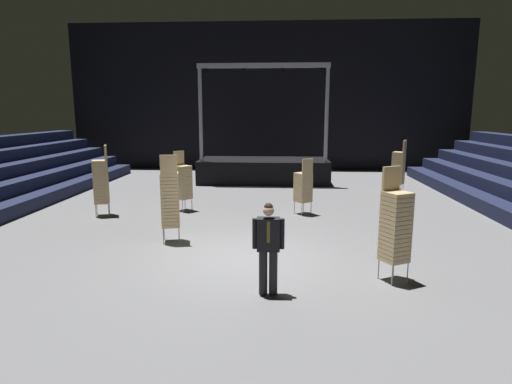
{
  "coord_description": "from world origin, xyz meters",
  "views": [
    {
      "loc": [
        0.85,
        -9.14,
        3.24
      ],
      "look_at": [
        0.25,
        0.57,
        1.4
      ],
      "focal_mm": 29.93,
      "sensor_mm": 36.0,
      "label": 1
    }
  ],
  "objects_px": {
    "stage_riser": "(264,169)",
    "chair_stack_rear_left": "(101,181)",
    "chair_stack_front_right": "(183,181)",
    "chair_stack_mid_left": "(395,225)",
    "chair_stack_mid_right": "(398,167)",
    "chair_stack_front_left": "(303,186)",
    "man_with_tie": "(268,244)",
    "chair_stack_mid_centre": "(170,199)"
  },
  "relations": [
    {
      "from": "chair_stack_mid_right",
      "to": "chair_stack_mid_centre",
      "type": "distance_m",
      "value": 10.07
    },
    {
      "from": "stage_riser",
      "to": "chair_stack_mid_left",
      "type": "xyz_separation_m",
      "value": [
        3.02,
        -11.65,
        0.48
      ]
    },
    {
      "from": "chair_stack_front_right",
      "to": "chair_stack_mid_left",
      "type": "relative_size",
      "value": 0.89
    },
    {
      "from": "man_with_tie",
      "to": "chair_stack_rear_left",
      "type": "xyz_separation_m",
      "value": [
        -5.41,
        5.59,
        0.16
      ]
    },
    {
      "from": "chair_stack_mid_centre",
      "to": "chair_stack_mid_left",
      "type": "bearing_deg",
      "value": -37.19
    },
    {
      "from": "chair_stack_front_left",
      "to": "man_with_tie",
      "type": "bearing_deg",
      "value": -135.09
    },
    {
      "from": "chair_stack_mid_right",
      "to": "chair_stack_mid_centre",
      "type": "bearing_deg",
      "value": 161.61
    },
    {
      "from": "man_with_tie",
      "to": "chair_stack_front_right",
      "type": "height_order",
      "value": "chair_stack_front_right"
    },
    {
      "from": "stage_riser",
      "to": "chair_stack_mid_right",
      "type": "height_order",
      "value": "stage_riser"
    },
    {
      "from": "chair_stack_mid_centre",
      "to": "chair_stack_front_left",
      "type": "bearing_deg",
      "value": 29.66
    },
    {
      "from": "stage_riser",
      "to": "chair_stack_rear_left",
      "type": "distance_m",
      "value": 8.38
    },
    {
      "from": "chair_stack_front_right",
      "to": "chair_stack_rear_left",
      "type": "height_order",
      "value": "chair_stack_rear_left"
    },
    {
      "from": "stage_riser",
      "to": "chair_stack_front_right",
      "type": "distance_m",
      "value": 6.49
    },
    {
      "from": "stage_riser",
      "to": "chair_stack_mid_left",
      "type": "bearing_deg",
      "value": -75.48
    },
    {
      "from": "chair_stack_front_right",
      "to": "chair_stack_mid_right",
      "type": "xyz_separation_m",
      "value": [
        7.85,
        3.43,
        0.08
      ]
    },
    {
      "from": "chair_stack_front_right",
      "to": "chair_stack_mid_right",
      "type": "distance_m",
      "value": 8.57
    },
    {
      "from": "chair_stack_front_left",
      "to": "chair_stack_mid_right",
      "type": "distance_m",
      "value": 5.37
    },
    {
      "from": "chair_stack_front_left",
      "to": "chair_stack_front_right",
      "type": "relative_size",
      "value": 0.91
    },
    {
      "from": "chair_stack_front_right",
      "to": "chair_stack_rear_left",
      "type": "distance_m",
      "value": 2.53
    },
    {
      "from": "man_with_tie",
      "to": "chair_stack_mid_right",
      "type": "relative_size",
      "value": 0.79
    },
    {
      "from": "chair_stack_mid_centre",
      "to": "chair_stack_rear_left",
      "type": "distance_m",
      "value": 3.86
    },
    {
      "from": "stage_riser",
      "to": "man_with_tie",
      "type": "bearing_deg",
      "value": -87.14
    },
    {
      "from": "chair_stack_rear_left",
      "to": "stage_riser",
      "type": "bearing_deg",
      "value": -54.17
    },
    {
      "from": "stage_riser",
      "to": "man_with_tie",
      "type": "distance_m",
      "value": 12.47
    },
    {
      "from": "stage_riser",
      "to": "chair_stack_mid_right",
      "type": "xyz_separation_m",
      "value": [
        5.45,
        -2.58,
        0.44
      ]
    },
    {
      "from": "chair_stack_front_right",
      "to": "chair_stack_mid_centre",
      "type": "bearing_deg",
      "value": 48.2
    },
    {
      "from": "stage_riser",
      "to": "chair_stack_front_left",
      "type": "bearing_deg",
      "value": -76.29
    },
    {
      "from": "chair_stack_mid_right",
      "to": "chair_stack_rear_left",
      "type": "relative_size",
      "value": 0.96
    },
    {
      "from": "chair_stack_front_left",
      "to": "chair_stack_front_right",
      "type": "xyz_separation_m",
      "value": [
        -3.93,
        0.24,
        0.08
      ]
    },
    {
      "from": "chair_stack_rear_left",
      "to": "chair_stack_front_right",
      "type": "bearing_deg",
      "value": -89.77
    },
    {
      "from": "man_with_tie",
      "to": "chair_stack_mid_centre",
      "type": "xyz_separation_m",
      "value": [
        -2.54,
        3.0,
        0.16
      ]
    },
    {
      "from": "chair_stack_mid_left",
      "to": "chair_stack_rear_left",
      "type": "distance_m",
      "value": 9.15
    },
    {
      "from": "stage_riser",
      "to": "man_with_tie",
      "type": "xyz_separation_m",
      "value": [
        0.62,
        -12.45,
        0.32
      ]
    },
    {
      "from": "man_with_tie",
      "to": "chair_stack_mid_right",
      "type": "distance_m",
      "value": 10.98
    },
    {
      "from": "chair_stack_front_left",
      "to": "chair_stack_mid_left",
      "type": "height_order",
      "value": "chair_stack_mid_left"
    },
    {
      "from": "chair_stack_mid_left",
      "to": "chair_stack_mid_right",
      "type": "distance_m",
      "value": 9.39
    },
    {
      "from": "stage_riser",
      "to": "chair_stack_rear_left",
      "type": "bearing_deg",
      "value": -124.9
    },
    {
      "from": "stage_riser",
      "to": "chair_stack_rear_left",
      "type": "xyz_separation_m",
      "value": [
        -4.79,
        -6.86,
        0.48
      ]
    },
    {
      "from": "chair_stack_mid_centre",
      "to": "man_with_tie",
      "type": "bearing_deg",
      "value": -62.87
    },
    {
      "from": "man_with_tie",
      "to": "chair_stack_mid_right",
      "type": "xyz_separation_m",
      "value": [
        4.82,
        9.87,
        0.12
      ]
    },
    {
      "from": "man_with_tie",
      "to": "chair_stack_front_right",
      "type": "bearing_deg",
      "value": -66.49
    },
    {
      "from": "man_with_tie",
      "to": "chair_stack_mid_centre",
      "type": "distance_m",
      "value": 3.94
    }
  ]
}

